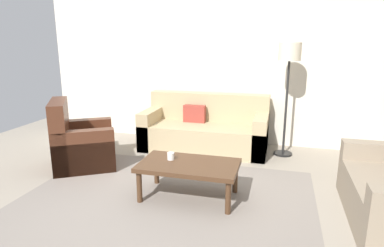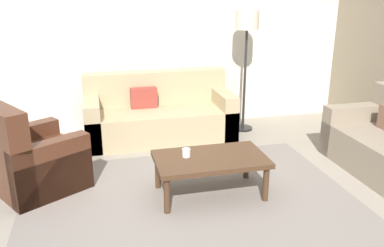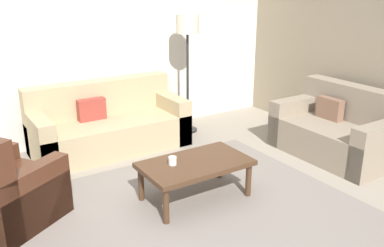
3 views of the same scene
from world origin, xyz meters
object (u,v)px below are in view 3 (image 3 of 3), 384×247
object	(u,v)px
couch_loveseat	(339,132)
couch_main	(107,126)
cup	(172,161)
coffee_table	(195,166)
armchair_leather	(1,195)
lamp_standing	(187,36)

from	to	relation	value
couch_loveseat	couch_main	bearing A→B (deg)	143.09
couch_loveseat	cup	distance (m)	2.45
couch_main	coffee_table	bearing A→B (deg)	-83.00
couch_main	coffee_table	distance (m)	1.84
couch_main	coffee_table	size ratio (longest dim) A/B	1.82
armchair_leather	coffee_table	xyz separation A→B (m)	(1.76, -0.53, 0.05)
coffee_table	lamp_standing	world-z (taller)	lamp_standing
couch_main	lamp_standing	size ratio (longest dim) A/B	1.17
couch_loveseat	lamp_standing	world-z (taller)	lamp_standing
cup	armchair_leather	bearing A→B (deg)	162.94
couch_loveseat	lamp_standing	xyz separation A→B (m)	(-1.18, 1.79, 1.11)
armchair_leather	cup	bearing A→B (deg)	-17.06
armchair_leather	lamp_standing	bearing A→B (deg)	24.32
cup	couch_loveseat	bearing A→B (deg)	-1.57
armchair_leather	lamp_standing	distance (m)	3.25
cup	lamp_standing	size ratio (longest dim) A/B	0.05
couch_main	cup	xyz separation A→B (m)	(-0.01, -1.76, 0.15)
couch_main	couch_loveseat	bearing A→B (deg)	-36.91
couch_loveseat	armchair_leather	world-z (taller)	armchair_leather
coffee_table	cup	xyz separation A→B (m)	(-0.23, 0.06, 0.09)
couch_loveseat	armchair_leather	size ratio (longest dim) A/B	1.36
couch_loveseat	coffee_table	xyz separation A→B (m)	(-2.21, 0.01, 0.06)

